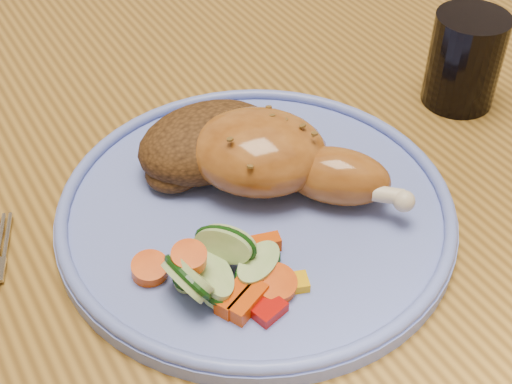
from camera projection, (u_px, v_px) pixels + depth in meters
dining_table at (234, 194)px, 0.70m from camera, size 0.90×1.40×0.75m
chair_far at (57, 55)px, 1.22m from camera, size 0.42×0.42×0.91m
plate at (256, 212)px, 0.56m from camera, size 0.31×0.31×0.01m
plate_rim at (256, 202)px, 0.55m from camera, size 0.31×0.31×0.01m
chicken_leg at (277, 158)px, 0.55m from camera, size 0.16×0.17×0.06m
rice_pilaf at (210, 142)px, 0.58m from camera, size 0.13×0.09×0.05m
vegetable_pile at (220, 270)px, 0.49m from camera, size 0.11×0.10×0.05m
drinking_glass at (465, 60)px, 0.65m from camera, size 0.07×0.07×0.09m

